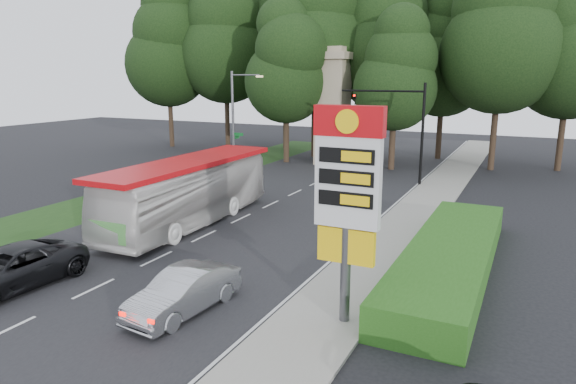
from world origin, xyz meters
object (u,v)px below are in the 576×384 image
at_px(transit_bus, 189,192).
at_px(gas_station_pylon, 348,187).
at_px(traffic_signal_mast, 404,119).
at_px(streetlight_signs, 235,118).
at_px(sedan_silver, 184,292).
at_px(monument, 333,106).
at_px(suv_charcoal, 10,269).

bearing_deg(transit_bus, gas_station_pylon, -34.83).
bearing_deg(gas_station_pylon, traffic_signal_mast, 99.09).
relative_size(traffic_signal_mast, streetlight_signs, 0.90).
bearing_deg(sedan_silver, traffic_signal_mast, 92.14).
bearing_deg(monument, streetlight_signs, -121.97).
relative_size(transit_bus, sedan_silver, 2.78).
relative_size(gas_station_pylon, traffic_signal_mast, 0.95).
xyz_separation_m(sedan_silver, suv_charcoal, (-6.94, -1.20, 0.05)).
height_order(transit_bus, sedan_silver, transit_bus).
relative_size(gas_station_pylon, suv_charcoal, 1.24).
bearing_deg(streetlight_signs, suv_charcoal, -79.58).
relative_size(streetlight_signs, transit_bus, 0.66).
relative_size(traffic_signal_mast, suv_charcoal, 1.30).
xyz_separation_m(gas_station_pylon, monument, (-11.20, 28.01, 0.66)).
relative_size(transit_bus, suv_charcoal, 2.21).
distance_m(gas_station_pylon, transit_bus, 13.50).
distance_m(traffic_signal_mast, monument, 9.76).
bearing_deg(transit_bus, monument, 87.55).
distance_m(streetlight_signs, suv_charcoal, 23.44).
distance_m(monument, sedan_silver, 30.50).
height_order(gas_station_pylon, suv_charcoal, gas_station_pylon).
bearing_deg(suv_charcoal, gas_station_pylon, 16.58).
height_order(traffic_signal_mast, streetlight_signs, streetlight_signs).
distance_m(traffic_signal_mast, streetlight_signs, 12.83).
bearing_deg(transit_bus, streetlight_signs, 108.64).
xyz_separation_m(monument, transit_bus, (0.03, -20.95, -3.41)).
height_order(monument, sedan_silver, monument).
bearing_deg(transit_bus, traffic_signal_mast, 60.35).
bearing_deg(suv_charcoal, sedan_silver, 13.49).
height_order(monument, transit_bus, monument).
height_order(monument, suv_charcoal, monument).
distance_m(transit_bus, sedan_silver, 10.60).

